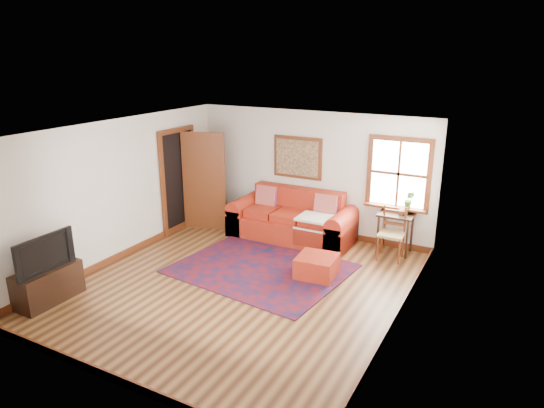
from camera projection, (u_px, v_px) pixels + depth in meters
The scene contains 13 objects.
ground at pixel (241, 285), 7.81m from camera, with size 5.50×5.50×0.00m, color #452512.
room_envelope at pixel (239, 186), 7.32m from camera, with size 5.04×5.54×2.52m.
window at pixel (399, 182), 8.89m from camera, with size 1.18×0.20×1.38m.
doorway at pixel (194, 180), 9.98m from camera, with size 0.89×1.08×2.14m.
framed_artwork at pixel (297, 158), 9.76m from camera, with size 1.05×0.07×0.85m.
persian_rug at pixel (261, 268), 8.37m from camera, with size 2.79×2.23×0.02m, color #610D13.
red_leather_sofa at pixel (293, 222), 9.70m from camera, with size 2.47×1.02×0.97m.
red_ottoman at pixel (317, 266), 8.06m from camera, with size 0.63×0.63×0.36m, color #A52715.
side_table at pixel (396, 220), 8.90m from camera, with size 0.63×0.47×0.76m.
ladder_back_chair at pixel (392, 231), 8.70m from camera, with size 0.46×0.44×0.94m.
media_cabinet at pixel (48, 285), 7.24m from camera, with size 0.44×0.97×0.54m, color black.
television at pixel (41, 252), 7.02m from camera, with size 0.96×0.13×0.55m, color black.
candle_hurricane at pixel (69, 254), 7.43m from camera, with size 0.12×0.12×0.18m.
Camera 1 is at (3.77, -5.98, 3.60)m, focal length 32.00 mm.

